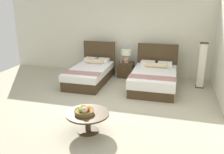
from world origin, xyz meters
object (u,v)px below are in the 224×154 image
nightstand (126,70)px  coffee_table (88,117)px  bed_near_corner (154,78)px  table_lamp (126,54)px  fruit_bowl (84,111)px  bed_near_window (90,73)px  floor_lamp_corner (202,66)px  vase (121,60)px

nightstand → coffee_table: 3.81m
bed_near_corner → coffee_table: size_ratio=2.41×
table_lamp → fruit_bowl: bearing=-90.1°
bed_near_window → bed_near_corner: 2.06m
table_lamp → floor_lamp_corner: floor_lamp_corner is taller
vase → nightstand: bearing=14.2°
table_lamp → fruit_bowl: table_lamp is taller
vase → floor_lamp_corner: size_ratio=0.11×
floor_lamp_corner → coffee_table: bearing=-125.1°
bed_near_window → floor_lamp_corner: floor_lamp_corner is taller
table_lamp → bed_near_window: bearing=-139.7°
nightstand → table_lamp: bearing=90.0°
bed_near_corner → nightstand: bearing=141.8°
bed_near_window → coffee_table: 3.16m
bed_near_window → table_lamp: 1.41m
nightstand → fruit_bowl: fruit_bowl is taller
bed_near_corner → vase: 1.48m
bed_near_corner → fruit_bowl: 3.22m
vase → fruit_bowl: (0.15, -3.83, -0.11)m
nightstand → bed_near_corner: bearing=-38.2°
bed_near_window → bed_near_corner: bed_near_corner is taller
coffee_table → floor_lamp_corner: bearing=54.9°
nightstand → coffee_table: (0.04, -3.81, 0.07)m
bed_near_corner → bed_near_window: bearing=179.9°
bed_near_window → vase: (0.84, 0.79, 0.30)m
coffee_table → floor_lamp_corner: (2.38, 3.39, 0.37)m
bed_near_window → table_lamp: bed_near_window is taller
bed_near_corner → vase: bearing=146.9°
fruit_bowl → coffee_table: bearing=47.2°
bed_near_corner → fruit_bowl: size_ratio=5.23×
vase → floor_lamp_corner: 2.61m
bed_near_window → coffee_table: bed_near_window is taller
bed_near_corner → floor_lamp_corner: bearing=16.8°
bed_near_corner → floor_lamp_corner: size_ratio=1.52×
nightstand → fruit_bowl: bearing=-90.1°
table_lamp → vase: 0.27m
nightstand → fruit_bowl: (-0.01, -3.87, 0.22)m
table_lamp → fruit_bowl: 3.90m
fruit_bowl → bed_near_corner: bearing=70.6°
coffee_table → nightstand: bearing=90.6°
vase → bed_near_window: bearing=-136.9°
coffee_table → vase: bearing=93.0°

